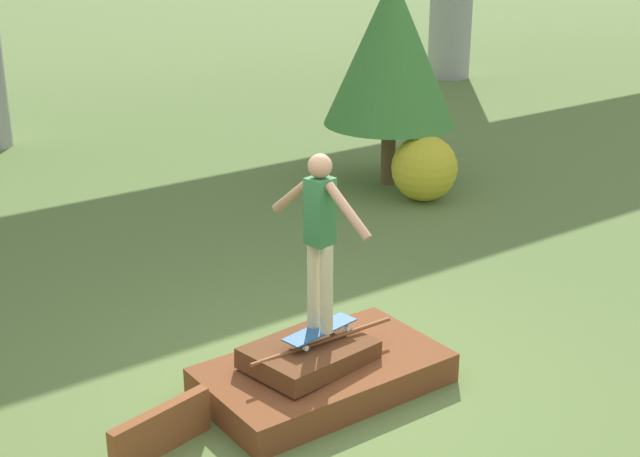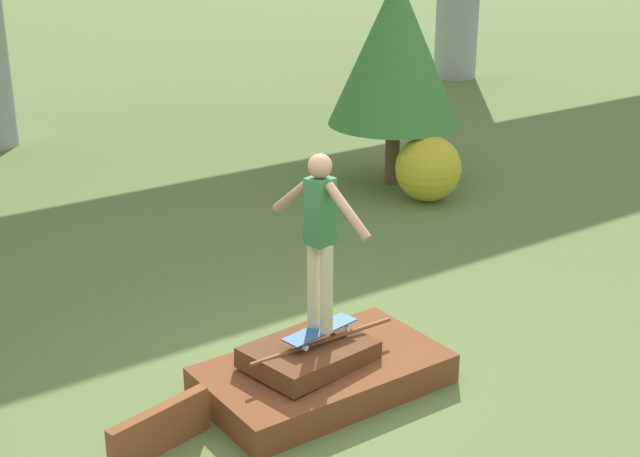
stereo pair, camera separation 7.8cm
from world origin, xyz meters
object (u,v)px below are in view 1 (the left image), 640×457
object	(u,v)px
skateboard	(320,330)
skater	(320,230)
bush_yellow_flowering	(424,168)
tree_behind_left	(391,50)

from	to	relation	value
skateboard	skater	world-z (taller)	skater
bush_yellow_flowering	skater	bearing A→B (deg)	-141.52
skater	tree_behind_left	size ratio (longest dim) A/B	0.50
skater	tree_behind_left	xyz separation A→B (m)	(4.76, 4.70, 0.57)
skateboard	tree_behind_left	bearing A→B (deg)	44.62
skateboard	tree_behind_left	xyz separation A→B (m)	(4.76, 4.70, 1.58)
skateboard	bush_yellow_flowering	xyz separation A→B (m)	(4.66, 3.70, -0.09)
skateboard	skater	bearing A→B (deg)	90.00
skater	bush_yellow_flowering	bearing A→B (deg)	38.48
skateboard	skater	size ratio (longest dim) A/B	0.49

